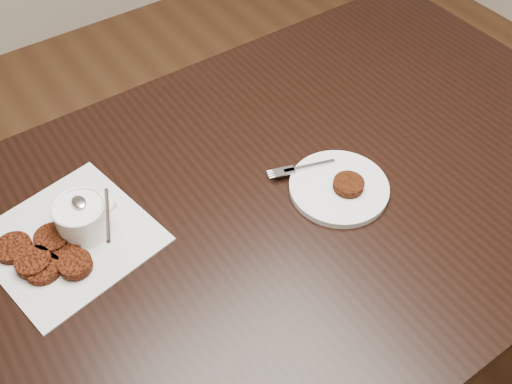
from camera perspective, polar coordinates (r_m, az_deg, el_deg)
floor at (r=1.73m, az=3.35°, el=-17.68°), size 4.00×4.00×0.00m
table at (r=1.43m, az=3.38°, el=-9.50°), size 1.42×0.91×0.75m
napkin at (r=1.09m, az=-17.94°, el=-4.42°), size 0.31×0.31×0.00m
sauce_ramekin at (r=1.05m, az=-17.16°, el=-1.28°), size 0.14×0.14×0.13m
patty_cluster at (r=1.06m, az=-19.89°, el=-5.95°), size 0.27×0.27×0.02m
plate_with_patty at (r=1.12m, az=8.22°, el=0.67°), size 0.24×0.24×0.03m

